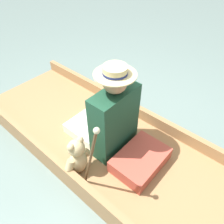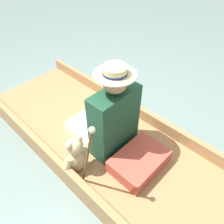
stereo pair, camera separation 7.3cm
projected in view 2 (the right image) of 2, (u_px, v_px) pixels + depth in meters
ground_plane at (106, 149)px, 2.37m from camera, size 16.00×16.00×0.00m
punt_boat at (105, 144)px, 2.31m from camera, size 1.13×3.15×0.27m
seat_cushion at (139, 161)px, 2.00m from camera, size 0.52×0.36×0.13m
seated_person at (109, 118)px, 2.03m from camera, size 0.48×0.71×0.91m
teddy_bear at (76, 155)px, 1.90m from camera, size 0.28×0.16×0.40m
wine_glass at (116, 105)px, 2.57m from camera, size 0.09×0.09×0.11m
walking_cane at (88, 155)px, 1.55m from camera, size 0.04×0.22×0.81m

